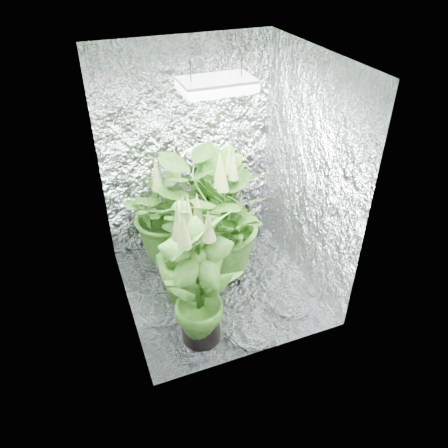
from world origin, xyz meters
name	(u,v)px	position (x,y,z in m)	size (l,w,h in m)	color
ground	(219,286)	(0.00, 0.00, 0.00)	(1.60, 1.60, 0.00)	silver
walls	(218,191)	(0.00, 0.00, 1.00)	(1.62, 1.62, 2.00)	silver
ceiling	(216,58)	(0.00, 0.00, 2.00)	(1.60, 1.60, 0.01)	silver
grow_lamp	(217,85)	(0.00, 0.00, 1.83)	(0.50, 0.30, 0.22)	gray
plant_a	(168,209)	(-0.26, 0.63, 0.51)	(0.95, 0.95, 1.09)	black
plant_b	(224,197)	(0.30, 0.64, 0.52)	(0.75, 0.75, 1.12)	black
plant_c	(220,209)	(0.17, 0.42, 0.54)	(0.78, 0.78, 1.17)	black
plant_d	(189,251)	(-0.27, -0.03, 0.51)	(0.73, 0.73, 1.11)	black
plant_e	(217,222)	(0.06, 0.18, 0.58)	(1.04, 1.04, 1.21)	black
plant_f	(199,280)	(-0.33, -0.50, 0.61)	(0.87, 0.87, 1.30)	black
circulation_fan	(251,223)	(0.60, 0.62, 0.15)	(0.15, 0.31, 0.36)	black
plant_label	(210,310)	(-0.27, -0.53, 0.30)	(0.05, 0.01, 0.07)	white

